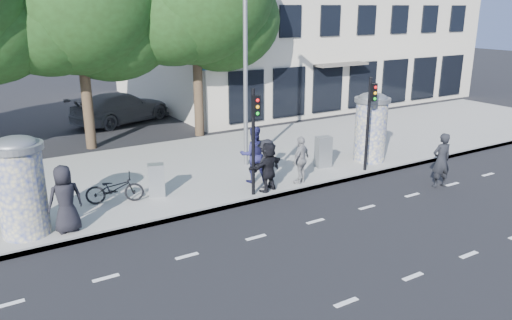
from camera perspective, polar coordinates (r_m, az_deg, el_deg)
ground at (r=13.56m, az=10.48°, el=-8.97°), size 120.00×120.00×0.00m
sidewalk at (r=19.32m, az=-4.39°, el=-0.49°), size 40.00×8.00×0.15m
curb at (r=16.09m, az=2.08°, el=-4.11°), size 40.00×0.10×0.16m
lane_dash_near at (r=12.22m, az=17.49°, el=-12.59°), size 32.00×0.12×0.01m
lane_dash_far at (r=14.52m, az=6.79°, el=-6.97°), size 32.00×0.12×0.01m
ad_column_left at (r=14.17m, az=-25.32°, el=-2.52°), size 1.36×1.36×2.65m
ad_column_right at (r=19.69m, az=12.99°, el=3.87°), size 1.36×1.36×2.65m
traffic_pole_near at (r=15.33m, az=-0.21°, el=3.27°), size 0.22×0.31×3.40m
traffic_pole_far at (r=18.23m, az=12.85°, el=5.07°), size 0.22×0.31×3.40m
street_lamp at (r=18.08m, az=-1.12°, el=13.60°), size 0.25×0.93×8.00m
tree_near_left at (r=22.17m, az=-19.75°, el=16.58°), size 6.80×6.80×8.97m
building at (r=35.35m, az=3.80°, el=17.21°), size 20.30×15.85×12.00m
ped_a at (r=14.04m, az=-20.97°, el=-4.19°), size 0.95×0.66×1.84m
ped_c at (r=16.86m, az=-0.28°, el=0.65°), size 1.13×1.00×1.94m
ped_d at (r=16.33m, az=1.20°, el=-0.44°), size 1.14×0.76×1.65m
ped_e at (r=16.85m, az=5.15°, el=0.02°), size 1.10×0.89×1.63m
ped_f at (r=16.08m, az=1.41°, el=-0.77°), size 1.60×0.97×1.62m
man_road at (r=17.93m, az=20.42°, el=-0.04°), size 0.77×0.59×1.89m
bicycle at (r=15.78m, az=-15.85°, el=-3.17°), size 1.08×1.82×0.91m
cabinet_left at (r=16.01m, az=-11.32°, el=-2.28°), size 0.59×0.51×1.05m
cabinet_right at (r=18.74m, az=7.70°, el=0.93°), size 0.62×0.50×1.16m
car_right at (r=27.45m, az=-15.12°, el=5.81°), size 4.17×5.97×1.61m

